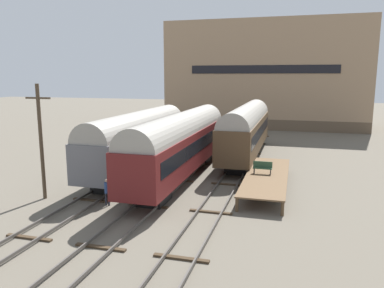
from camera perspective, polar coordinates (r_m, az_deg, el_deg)
name	(u,v)px	position (r m, az deg, el deg)	size (l,w,h in m)	color
ground_plane	(164,192)	(26.62, -4.21, -7.37)	(200.00, 200.00, 0.00)	#60594C
track_left	(113,186)	(28.15, -11.99, -6.29)	(2.60, 60.00, 0.26)	#4C4742
track_middle	(164,190)	(26.58, -4.22, -7.08)	(2.60, 60.00, 0.26)	#4C4742
track_right	(221,195)	(25.56, 4.37, -7.80)	(2.60, 60.00, 0.26)	#4C4742
train_car_grey	(139,138)	(31.79, -8.15, 0.89)	(3.03, 16.30, 5.16)	black
train_car_brown	(246,128)	(37.32, 8.29, 2.45)	(2.94, 17.85, 5.31)	black
train_car_maroon	(181,141)	(29.59, -1.69, 0.41)	(3.00, 18.84, 5.24)	black
station_platform	(267,176)	(28.04, 11.34, -4.76)	(2.98, 11.38, 0.96)	brown
bench	(263,167)	(28.12, 10.70, -3.50)	(1.40, 0.40, 0.91)	#2D4C33
person_worker	(107,190)	(24.29, -12.83, -6.78)	(0.32, 0.32, 1.73)	#282833
utility_pole	(41,140)	(26.30, -22.03, 0.56)	(1.80, 0.24, 7.61)	#473828
warehouse_building	(266,75)	(62.64, 11.16, 10.27)	(30.75, 11.60, 16.42)	brown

